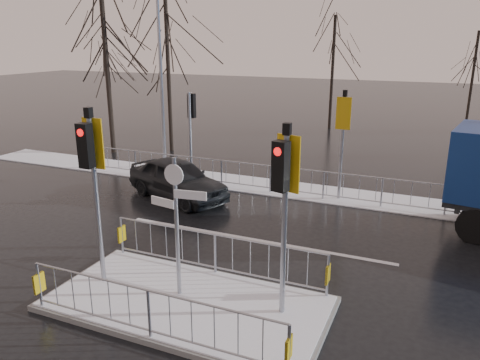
% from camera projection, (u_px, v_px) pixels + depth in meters
% --- Properties ---
extents(ground, '(120.00, 120.00, 0.00)m').
position_uv_depth(ground, '(187.00, 306.00, 10.05)').
color(ground, black).
rests_on(ground, ground).
extents(snow_verge, '(30.00, 2.00, 0.04)m').
position_uv_depth(snow_verge, '(300.00, 191.00, 17.60)').
color(snow_verge, white).
rests_on(snow_verge, ground).
extents(lane_markings, '(8.00, 11.38, 0.01)m').
position_uv_depth(lane_markings, '(179.00, 314.00, 9.75)').
color(lane_markings, silver).
rests_on(lane_markings, ground).
extents(traffic_island, '(6.00, 3.04, 4.15)m').
position_uv_depth(traffic_island, '(186.00, 290.00, 9.95)').
color(traffic_island, slate).
rests_on(traffic_island, ground).
extents(far_kerb_fixtures, '(18.00, 0.65, 3.83)m').
position_uv_depth(far_kerb_fixtures, '(305.00, 169.00, 16.75)').
color(far_kerb_fixtures, '#9498A1').
rests_on(far_kerb_fixtures, ground).
extents(car_far_lane, '(4.53, 3.08, 1.43)m').
position_uv_depth(car_far_lane, '(177.00, 179.00, 16.68)').
color(car_far_lane, black).
rests_on(car_far_lane, ground).
extents(tree_near_a, '(4.75, 4.75, 8.97)m').
position_uv_depth(tree_near_a, '(104.00, 25.00, 21.93)').
color(tree_near_a, black).
rests_on(tree_near_a, ground).
extents(tree_near_b, '(4.00, 4.00, 7.55)m').
position_uv_depth(tree_near_b, '(167.00, 47.00, 22.58)').
color(tree_near_b, black).
rests_on(tree_near_b, ground).
extents(tree_near_c, '(3.50, 3.50, 6.61)m').
position_uv_depth(tree_near_c, '(107.00, 58.00, 25.35)').
color(tree_near_c, black).
rests_on(tree_near_c, ground).
extents(tree_far_a, '(3.75, 3.75, 7.08)m').
position_uv_depth(tree_far_a, '(334.00, 50.00, 28.74)').
color(tree_far_a, black).
rests_on(tree_far_a, ground).
extents(tree_far_b, '(3.25, 3.25, 6.14)m').
position_uv_depth(tree_far_b, '(475.00, 62.00, 27.64)').
color(tree_far_b, black).
rests_on(tree_far_b, ground).
extents(street_lamp_left, '(1.25, 0.18, 8.20)m').
position_uv_depth(street_lamp_left, '(162.00, 64.00, 19.53)').
color(street_lamp_left, '#9498A1').
rests_on(street_lamp_left, ground).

